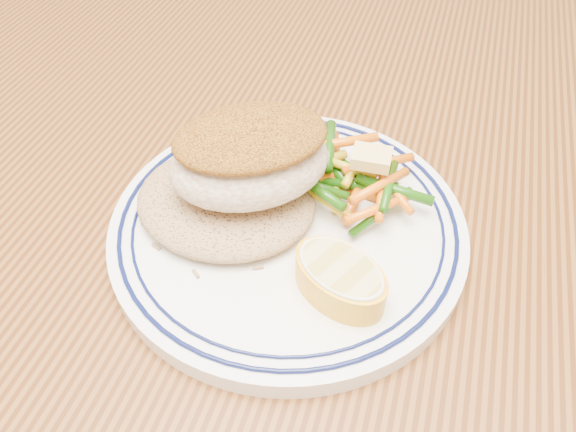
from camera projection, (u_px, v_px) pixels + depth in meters
The scene contains 7 objects.
dining_table at pixel (323, 296), 0.49m from camera, with size 1.50×0.90×0.75m.
plate at pixel (288, 226), 0.40m from camera, with size 0.25×0.25×0.02m.
rice_pilaf at pixel (226, 197), 0.40m from camera, with size 0.13×0.11×0.02m, color #916F48.
fish_fillet at pixel (250, 156), 0.37m from camera, with size 0.14×0.13×0.06m.
vegetable_pile at pixel (352, 177), 0.41m from camera, with size 0.11×0.10×0.03m.
butter_pat at pixel (372, 158), 0.39m from camera, with size 0.03×0.02×0.01m, color #EACF72.
lemon_wedge at pixel (340, 278), 0.35m from camera, with size 0.08×0.08×0.03m.
Camera 1 is at (0.06, -0.28, 1.06)m, focal length 35.00 mm.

